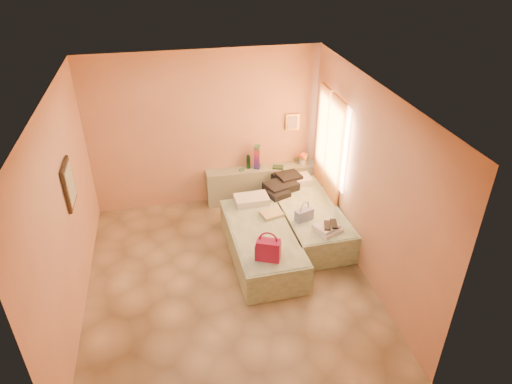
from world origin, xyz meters
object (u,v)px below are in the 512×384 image
(headboard_ledge, at_px, (262,183))
(towel_stack, at_px, (328,229))
(water_bottle, at_px, (248,162))
(flower_vase, at_px, (303,157))
(magenta_handbag, at_px, (268,249))
(bed_right, at_px, (308,219))
(blue_handbag, at_px, (304,215))
(bed_left, at_px, (262,243))
(green_book, at_px, (278,167))

(headboard_ledge, bearing_deg, towel_stack, -72.91)
(water_bottle, distance_m, flower_vase, 1.01)
(headboard_ledge, bearing_deg, flower_vase, -1.14)
(headboard_ledge, relative_size, magenta_handbag, 6.05)
(bed_right, height_order, flower_vase, flower_vase)
(water_bottle, relative_size, towel_stack, 0.72)
(headboard_ledge, distance_m, blue_handbag, 1.62)
(bed_left, height_order, blue_handbag, blue_handbag)
(green_book, distance_m, towel_stack, 1.90)
(bed_left, distance_m, magenta_handbag, 0.79)
(headboard_ledge, bearing_deg, water_bottle, 169.28)
(green_book, relative_size, towel_stack, 0.56)
(bed_left, height_order, magenta_handbag, magenta_handbag)
(flower_vase, bearing_deg, bed_left, -124.11)
(bed_left, height_order, flower_vase, flower_vase)
(blue_handbag, bearing_deg, headboard_ledge, 83.60)
(towel_stack, bearing_deg, blue_handbag, 125.49)
(bed_left, xyz_separation_m, green_book, (0.66, 1.64, 0.42))
(bed_left, bearing_deg, water_bottle, 83.69)
(green_book, xyz_separation_m, towel_stack, (0.31, -1.87, -0.12))
(blue_handbag, bearing_deg, flower_vase, 55.93)
(flower_vase, bearing_deg, headboard_ledge, 178.86)
(bed_right, bearing_deg, headboard_ledge, 111.54)
(headboard_ledge, height_order, blue_handbag, blue_handbag)
(green_book, height_order, towel_stack, green_book)
(green_book, bearing_deg, flower_vase, 24.17)
(headboard_ledge, height_order, bed_left, headboard_ledge)
(headboard_ledge, relative_size, water_bottle, 8.17)
(bed_right, bearing_deg, magenta_handbag, -131.44)
(flower_vase, relative_size, blue_handbag, 0.98)
(magenta_handbag, height_order, towel_stack, magenta_handbag)
(water_bottle, bearing_deg, headboard_ledge, -10.72)
(flower_vase, relative_size, towel_stack, 0.81)
(bed_left, relative_size, bed_right, 1.00)
(headboard_ledge, distance_m, green_book, 0.45)
(bed_left, bearing_deg, bed_right, 26.78)
(green_book, height_order, blue_handbag, blue_handbag)
(towel_stack, bearing_deg, bed_right, 95.46)
(water_bottle, relative_size, blue_handbag, 0.87)
(green_book, distance_m, magenta_handbag, 2.42)
(bed_right, height_order, green_book, green_book)
(headboard_ledge, xyz_separation_m, green_book, (0.29, -0.06, 0.34))
(bed_right, relative_size, towel_stack, 5.71)
(flower_vase, xyz_separation_m, towel_stack, (-0.17, -1.92, -0.24))
(flower_vase, bearing_deg, blue_handbag, -105.73)
(water_bottle, distance_m, towel_stack, 2.16)
(headboard_ledge, distance_m, bed_right, 1.32)
(bed_left, xyz_separation_m, bed_right, (0.90, 0.49, 0.00))
(flower_vase, bearing_deg, bed_right, -101.46)
(green_book, bearing_deg, magenta_handbag, -88.95)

